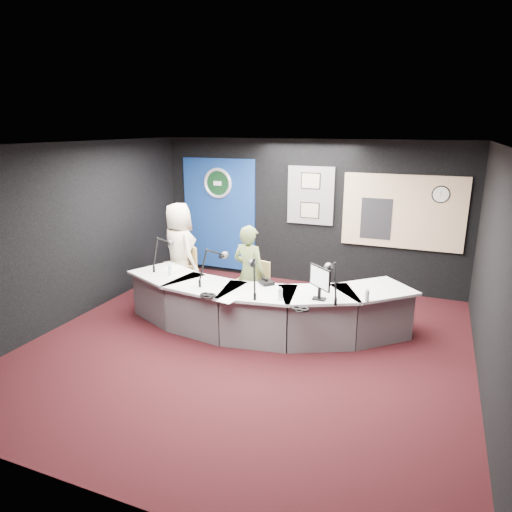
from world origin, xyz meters
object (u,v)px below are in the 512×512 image
at_px(broadcast_desk, 259,307).
at_px(person_man, 179,251).
at_px(person_woman, 249,274).
at_px(armchair_right, 249,292).
at_px(armchair_left, 180,270).

distance_m(broadcast_desk, person_man, 2.04).
xyz_separation_m(broadcast_desk, person_woman, (-0.28, 0.29, 0.41)).
bearing_deg(armchair_right, person_man, 177.83).
relative_size(armchair_left, armchair_right, 1.10).
relative_size(armchair_left, person_man, 0.60).
bearing_deg(person_man, person_woman, -165.95).
bearing_deg(armchair_left, broadcast_desk, 16.90).
relative_size(broadcast_desk, person_woman, 2.88).
bearing_deg(person_woman, armchair_right, -0.00).
height_order(broadcast_desk, armchair_right, armchair_right).
xyz_separation_m(armchair_right, person_woman, (0.00, 0.00, 0.31)).
height_order(armchair_right, person_man, person_man).
relative_size(broadcast_desk, armchair_right, 4.73).
relative_size(armchair_right, person_man, 0.55).
bearing_deg(armchair_right, person_woman, 0.00).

